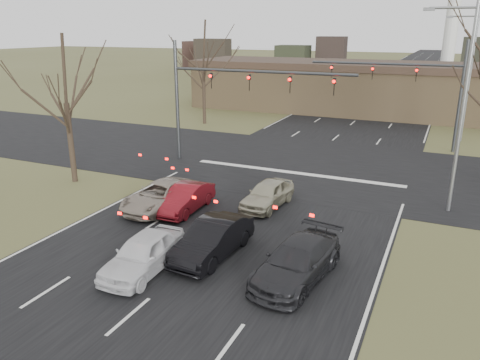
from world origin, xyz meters
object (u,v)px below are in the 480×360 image
object	(u,v)px
car_silver_suv	(161,195)
car_white_sedan	(143,253)
building	(387,88)
streetlight_right_far	(468,71)
streetlight_right_near	(460,99)
car_red_ahead	(186,198)
car_charcoal_sedan	(297,261)
car_silver_ahead	(267,194)
mast_arm_near	(220,88)
mast_arm_far	(420,81)
car_black_hatch	(213,239)

from	to	relation	value
car_silver_suv	car_white_sedan	world-z (taller)	car_white_sedan
building	streetlight_right_far	bearing A→B (deg)	-56.35
streetlight_right_near	streetlight_right_far	size ratio (longest dim) A/B	1.00
streetlight_right_far	car_red_ahead	world-z (taller)	streetlight_right_far
car_red_ahead	streetlight_right_near	bearing A→B (deg)	23.32
streetlight_right_near	car_charcoal_sedan	world-z (taller)	streetlight_right_near
building	car_silver_ahead	distance (m)	31.24
building	car_red_ahead	distance (m)	33.82
car_charcoal_sedan	car_white_sedan	bearing A→B (deg)	-154.07
mast_arm_near	car_silver_suv	world-z (taller)	mast_arm_near
streetlight_right_far	car_red_ahead	distance (m)	26.03
car_silver_suv	streetlight_right_near	bearing A→B (deg)	26.68
car_silver_suv	building	bearing A→B (deg)	83.15
mast_arm_far	car_black_hatch	xyz separation A→B (m)	(-5.68, -22.18, -4.28)
car_black_hatch	mast_arm_near	bearing A→B (deg)	118.33
streetlight_right_far	car_red_ahead	size ratio (longest dim) A/B	2.51
car_red_ahead	mast_arm_near	bearing A→B (deg)	103.70
streetlight_right_far	car_charcoal_sedan	size ratio (longest dim) A/B	2.06
mast_arm_near	car_black_hatch	world-z (taller)	mast_arm_near
car_white_sedan	car_silver_ahead	size ratio (longest dim) A/B	1.06
building	car_black_hatch	world-z (taller)	building
streetlight_right_near	streetlight_right_far	world-z (taller)	same
streetlight_right_near	car_black_hatch	size ratio (longest dim) A/B	2.24
car_charcoal_sedan	mast_arm_far	bearing A→B (deg)	92.51
mast_arm_near	mast_arm_far	world-z (taller)	same
streetlight_right_near	car_white_sedan	size ratio (longest dim) A/B	2.39
streetlight_right_near	car_silver_ahead	bearing A→B (deg)	-159.35
car_silver_ahead	car_white_sedan	bearing A→B (deg)	-97.47
streetlight_right_near	car_silver_ahead	distance (m)	10.16
car_white_sedan	streetlight_right_far	bearing A→B (deg)	67.48
building	mast_arm_near	size ratio (longest dim) A/B	3.50
car_silver_suv	car_silver_ahead	xyz separation A→B (m)	(4.84, 2.40, 0.01)
mast_arm_far	car_black_hatch	bearing A→B (deg)	-104.37
streetlight_right_far	car_black_hatch	size ratio (longest dim) A/B	2.24
mast_arm_near	car_silver_suv	bearing A→B (deg)	-84.06
streetlight_right_far	car_charcoal_sedan	world-z (taller)	streetlight_right_far
streetlight_right_near	mast_arm_near	bearing A→B (deg)	167.95
streetlight_right_near	car_silver_suv	world-z (taller)	streetlight_right_near
mast_arm_far	car_white_sedan	size ratio (longest dim) A/B	2.65
streetlight_right_far	car_white_sedan	size ratio (longest dim) A/B	2.39
streetlight_right_far	car_silver_ahead	bearing A→B (deg)	-113.66
car_white_sedan	car_black_hatch	size ratio (longest dim) A/B	0.94
mast_arm_far	streetlight_right_far	distance (m)	5.12
mast_arm_near	car_black_hatch	distance (m)	14.14
streetlight_right_far	car_charcoal_sedan	bearing A→B (deg)	-101.10
building	mast_arm_near	world-z (taller)	mast_arm_near
building	streetlight_right_near	size ratio (longest dim) A/B	4.24
car_charcoal_sedan	building	bearing A→B (deg)	100.98
car_black_hatch	car_red_ahead	size ratio (longest dim) A/B	1.12
mast_arm_far	streetlight_right_near	xyz separation A→B (m)	(2.64, -13.00, 0.57)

